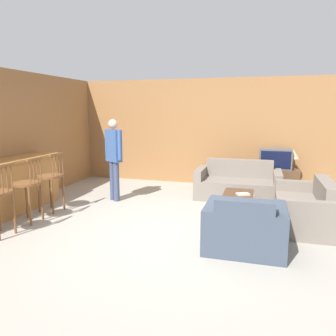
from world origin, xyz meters
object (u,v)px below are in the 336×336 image
object	(u,v)px
bar_chair_far	(51,180)
tv	(275,159)
person_by_window	(114,155)
couch_far	(238,185)
book_on_table	(243,194)
loveseat_right	(307,209)
table_lamp	(293,155)
tv_unit	(274,180)
coffee_table	(238,198)
bar_chair_mid	(28,187)
armchair_near	(245,229)

from	to	relation	value
bar_chair_far	tv	xyz separation A→B (m)	(3.97, 2.69, 0.17)
tv	person_by_window	world-z (taller)	person_by_window
bar_chair_far	tv	bearing A→B (deg)	34.15
couch_far	book_on_table	world-z (taller)	couch_far
loveseat_right	person_by_window	world-z (taller)	person_by_window
couch_far	table_lamp	world-z (taller)	table_lamp
bar_chair_far	book_on_table	xyz separation A→B (m)	(3.39, 0.59, -0.17)
tv	tv_unit	bearing A→B (deg)	90.00
coffee_table	loveseat_right	bearing A→B (deg)	-7.06
tv	book_on_table	bearing A→B (deg)	-105.43
bar_chair_mid	tv_unit	xyz separation A→B (m)	(3.97, 3.32, -0.32)
armchair_near	tv	distance (m)	3.53
book_on_table	coffee_table	bearing A→B (deg)	-169.03
bar_chair_mid	book_on_table	distance (m)	3.61
person_by_window	coffee_table	bearing A→B (deg)	-9.21
coffee_table	tv	world-z (taller)	tv
bar_chair_mid	tv	xyz separation A→B (m)	(3.97, 3.32, 0.17)
bar_chair_far	couch_far	bearing A→B (deg)	30.37
tv	person_by_window	bearing A→B (deg)	-151.74
coffee_table	book_on_table	bearing A→B (deg)	10.97
bar_chair_mid	armchair_near	xyz separation A→B (m)	(3.50, -0.15, -0.30)
armchair_near	tv_unit	distance (m)	3.50
tv	armchair_near	bearing A→B (deg)	-97.77
couch_far	book_on_table	size ratio (longest dim) A/B	6.79
bar_chair_far	armchair_near	xyz separation A→B (m)	(3.50, -0.77, -0.30)
bar_chair_far	book_on_table	world-z (taller)	bar_chair_far
book_on_table	table_lamp	distance (m)	2.35
book_on_table	person_by_window	xyz separation A→B (m)	(-2.60, 0.39, 0.54)
tv	bar_chair_far	bearing A→B (deg)	-145.85
tv_unit	book_on_table	bearing A→B (deg)	-105.40
loveseat_right	table_lamp	xyz separation A→B (m)	(-0.06, 2.26, 0.59)
loveseat_right	bar_chair_far	bearing A→B (deg)	-174.29
bar_chair_mid	book_on_table	bearing A→B (deg)	19.75
loveseat_right	table_lamp	world-z (taller)	table_lamp
person_by_window	armchair_near	bearing A→B (deg)	-32.96
armchair_near	coffee_table	world-z (taller)	armchair_near
couch_far	coffee_table	world-z (taller)	couch_far
armchair_near	loveseat_right	distance (m)	1.51
book_on_table	loveseat_right	bearing A→B (deg)	-8.56
person_by_window	book_on_table	bearing A→B (deg)	-8.57
armchair_near	bar_chair_mid	bearing A→B (deg)	177.61
bar_chair_mid	bar_chair_far	bearing A→B (deg)	90.01
bar_chair_far	couch_far	xyz separation A→B (m)	(3.22, 1.89, -0.31)
couch_far	book_on_table	xyz separation A→B (m)	(0.17, -1.29, 0.13)
couch_far	armchair_near	xyz separation A→B (m)	(0.28, -2.66, 0.00)
book_on_table	tv_unit	bearing A→B (deg)	74.60
couch_far	person_by_window	size ratio (longest dim) A/B	1.04
bar_chair_far	couch_far	distance (m)	3.74
armchair_near	coffee_table	distance (m)	1.36
armchair_near	book_on_table	distance (m)	1.37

